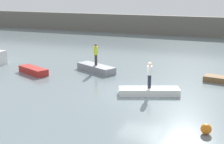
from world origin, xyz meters
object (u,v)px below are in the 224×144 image
(person_hiviz_shirt, at_px, (96,53))
(rowboat_grey, at_px, (96,68))
(rowboat_red, at_px, (33,71))
(rowboat_white, at_px, (149,91))
(person_white_shirt, at_px, (150,74))
(mooring_buoy, at_px, (206,129))

(person_hiviz_shirt, bearing_deg, rowboat_grey, 90.00)
(rowboat_red, relative_size, rowboat_white, 0.76)
(rowboat_grey, height_order, person_hiviz_shirt, person_hiviz_shirt)
(rowboat_red, bearing_deg, rowboat_white, 13.50)
(rowboat_grey, distance_m, person_white_shirt, 7.19)
(person_white_shirt, bearing_deg, person_hiviz_shirt, 142.44)
(rowboat_grey, relative_size, person_hiviz_shirt, 2.08)
(person_white_shirt, bearing_deg, mooring_buoy, -49.30)
(rowboat_grey, relative_size, person_white_shirt, 2.17)
(rowboat_grey, height_order, rowboat_white, rowboat_grey)
(person_white_shirt, relative_size, mooring_buoy, 3.33)
(person_hiviz_shirt, xyz_separation_m, mooring_buoy, (9.62, -8.97, -1.23))
(person_hiviz_shirt, distance_m, mooring_buoy, 13.21)
(rowboat_grey, xyz_separation_m, rowboat_white, (5.63, -4.33, -0.04))
(rowboat_red, height_order, mooring_buoy, rowboat_red)
(rowboat_red, bearing_deg, rowboat_grey, 55.42)
(rowboat_red, height_order, person_white_shirt, person_white_shirt)
(person_white_shirt, bearing_deg, rowboat_grey, 142.44)
(rowboat_red, xyz_separation_m, rowboat_white, (9.80, -1.75, -0.04))
(rowboat_red, distance_m, rowboat_grey, 4.90)
(rowboat_red, height_order, person_hiviz_shirt, person_hiviz_shirt)
(person_hiviz_shirt, relative_size, person_white_shirt, 1.05)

